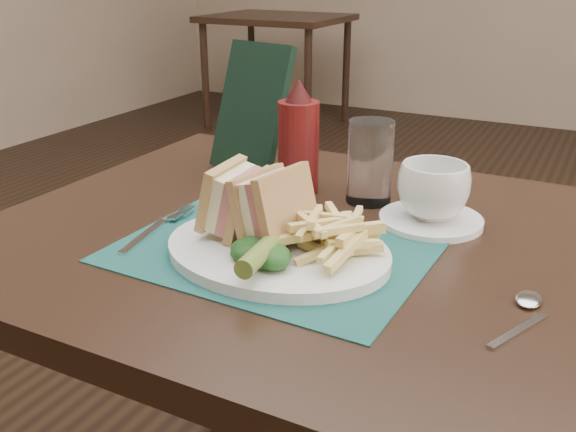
% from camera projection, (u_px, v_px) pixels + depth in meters
% --- Properties ---
extents(wall_back, '(6.00, 0.00, 6.00)m').
position_uv_depth(wall_back, '(554.00, 128.00, 4.49)').
color(wall_back, tan).
rests_on(wall_back, ground).
extents(table_bg_left, '(0.90, 0.75, 0.75)m').
position_uv_depth(table_bg_left, '(277.00, 71.00, 4.46)').
color(table_bg_left, black).
rests_on(table_bg_left, ground).
extents(placemat, '(0.41, 0.30, 0.00)m').
position_uv_depth(placemat, '(270.00, 252.00, 0.84)').
color(placemat, '#184F49').
rests_on(placemat, table_main).
extents(plate, '(0.31, 0.25, 0.01)m').
position_uv_depth(plate, '(277.00, 251.00, 0.83)').
color(plate, white).
rests_on(plate, placemat).
extents(sandwich_half_a, '(0.08, 0.10, 0.10)m').
position_uv_depth(sandwich_half_a, '(221.00, 197.00, 0.85)').
color(sandwich_half_a, tan).
rests_on(sandwich_half_a, plate).
extents(sandwich_half_b, '(0.09, 0.11, 0.10)m').
position_uv_depth(sandwich_half_b, '(262.00, 202.00, 0.83)').
color(sandwich_half_b, tan).
rests_on(sandwich_half_b, plate).
extents(kale_garnish, '(0.11, 0.08, 0.03)m').
position_uv_depth(kale_garnish, '(255.00, 251.00, 0.78)').
color(kale_garnish, '#163B15').
rests_on(kale_garnish, plate).
extents(pickle_spear, '(0.04, 0.12, 0.03)m').
position_uv_depth(pickle_spear, '(263.00, 250.00, 0.76)').
color(pickle_spear, '#5B742C').
rests_on(pickle_spear, plate).
extents(fries_pile, '(0.18, 0.20, 0.05)m').
position_uv_depth(fries_pile, '(329.00, 231.00, 0.80)').
color(fries_pile, '#F3D679').
rests_on(fries_pile, plate).
extents(fork, '(0.06, 0.17, 0.01)m').
position_uv_depth(fork, '(157.00, 226.00, 0.91)').
color(fork, silver).
rests_on(fork, placemat).
extents(spoon, '(0.09, 0.15, 0.01)m').
position_uv_depth(spoon, '(522.00, 317.00, 0.68)').
color(spoon, silver).
rests_on(spoon, table_main).
extents(saucer, '(0.18, 0.18, 0.01)m').
position_uv_depth(saucer, '(431.00, 220.00, 0.93)').
color(saucer, white).
rests_on(saucer, table_main).
extents(coffee_cup, '(0.13, 0.13, 0.08)m').
position_uv_depth(coffee_cup, '(433.00, 191.00, 0.92)').
color(coffee_cup, white).
rests_on(coffee_cup, saucer).
extents(drinking_glass, '(0.09, 0.09, 0.13)m').
position_uv_depth(drinking_glass, '(370.00, 162.00, 1.00)').
color(drinking_glass, white).
rests_on(drinking_glass, table_main).
extents(ketchup_bottle, '(0.07, 0.07, 0.19)m').
position_uv_depth(ketchup_bottle, '(298.00, 137.00, 1.03)').
color(ketchup_bottle, '#560F0E').
rests_on(ketchup_bottle, table_main).
extents(check_presenter, '(0.16, 0.12, 0.22)m').
position_uv_depth(check_presenter, '(251.00, 109.00, 1.13)').
color(check_presenter, black).
rests_on(check_presenter, table_main).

